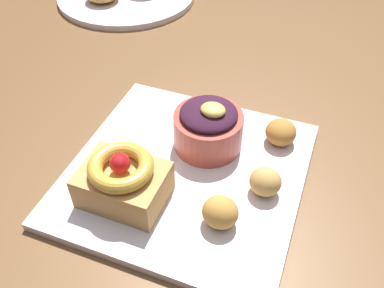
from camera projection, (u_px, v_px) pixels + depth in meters
name	position (u px, v px, depth m)	size (l,w,h in m)	color
dining_table	(199.00, 151.00, 0.70)	(1.36, 1.05, 0.73)	brown
front_plate	(186.00, 173.00, 0.54)	(0.29, 0.29, 0.01)	white
cake_slice	(123.00, 180.00, 0.49)	(0.10, 0.08, 0.07)	tan
berry_ramekin	(208.00, 127.00, 0.55)	(0.09, 0.09, 0.07)	#B24C3D
fritter_front	(220.00, 212.00, 0.47)	(0.04, 0.04, 0.04)	gold
fritter_middle	(265.00, 182.00, 0.50)	(0.04, 0.04, 0.04)	tan
fritter_back	(281.00, 132.00, 0.57)	(0.04, 0.04, 0.03)	#BC7F38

